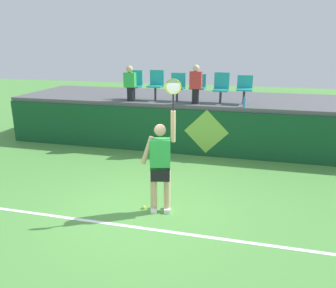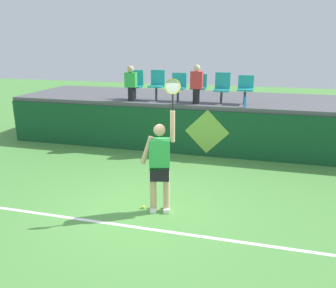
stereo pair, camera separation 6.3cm
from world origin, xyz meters
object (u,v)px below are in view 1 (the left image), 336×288
at_px(water_bottle, 244,102).
at_px(stadium_chair_0, 135,83).
at_px(stadium_chair_5, 245,87).
at_px(spectator_1, 130,83).
at_px(stadium_chair_1, 156,83).
at_px(stadium_chair_2, 178,85).
at_px(tennis_player, 161,164).
at_px(stadium_chair_3, 198,86).
at_px(spectator_0, 196,84).
at_px(tennis_ball, 144,207).
at_px(stadium_chair_4, 221,87).

distance_m(water_bottle, stadium_chair_0, 3.46).
distance_m(stadium_chair_5, spectator_1, 3.37).
distance_m(stadium_chair_1, spectator_1, 0.81).
xyz_separation_m(stadium_chair_1, stadium_chair_2, (0.68, -0.00, -0.04)).
distance_m(stadium_chair_0, spectator_1, 0.42).
height_order(tennis_player, stadium_chair_3, tennis_player).
relative_size(stadium_chair_1, spectator_0, 0.81).
bearing_deg(spectator_1, spectator_0, 0.26).
xyz_separation_m(tennis_ball, water_bottle, (1.73, 3.66, 1.56)).
xyz_separation_m(tennis_ball, stadium_chair_4, (1.02, 4.26, 1.89)).
distance_m(tennis_player, stadium_chair_0, 4.81).
xyz_separation_m(stadium_chair_4, spectator_1, (-2.68, -0.41, 0.09)).
bearing_deg(spectator_0, stadium_chair_1, 162.80).
relative_size(stadium_chair_2, spectator_0, 0.74).
height_order(tennis_player, tennis_ball, tennis_player).
relative_size(stadium_chair_2, spectator_1, 0.79).
height_order(tennis_player, water_bottle, tennis_player).
bearing_deg(stadium_chair_0, water_bottle, -10.08).
height_order(water_bottle, stadium_chair_3, stadium_chair_3).
height_order(stadium_chair_0, spectator_0, spectator_0).
relative_size(stadium_chair_0, stadium_chair_3, 1.09).
bearing_deg(stadium_chair_2, stadium_chair_5, -0.16).
bearing_deg(tennis_ball, stadium_chair_5, 68.30).
distance_m(stadium_chair_1, spectator_0, 1.36).
bearing_deg(stadium_chair_3, stadium_chair_0, 179.72).
bearing_deg(stadium_chair_1, stadium_chair_4, 0.09).
height_order(tennis_player, stadium_chair_4, tennis_player).
bearing_deg(tennis_ball, stadium_chair_3, 85.49).
bearing_deg(stadium_chair_5, stadium_chair_4, 178.95).
xyz_separation_m(tennis_player, spectator_0, (-0.02, 3.86, 1.05)).
bearing_deg(spectator_0, water_bottle, -8.07).
relative_size(tennis_ball, stadium_chair_4, 0.08).
distance_m(stadium_chair_1, stadium_chair_4, 1.99).
height_order(tennis_player, spectator_0, tennis_player).
height_order(stadium_chair_3, stadium_chair_4, stadium_chair_4).
height_order(stadium_chair_1, stadium_chair_4, stadium_chair_1).
height_order(stadium_chair_4, spectator_0, spectator_0).
height_order(tennis_player, spectator_1, tennis_player).
xyz_separation_m(tennis_player, tennis_ball, (-0.35, -0.00, -0.96)).
xyz_separation_m(stadium_chair_0, stadium_chair_2, (1.37, -0.00, -0.02)).
xyz_separation_m(stadium_chair_3, spectator_1, (-1.99, -0.40, 0.09)).
xyz_separation_m(stadium_chair_1, spectator_1, (-0.69, -0.41, 0.05)).
bearing_deg(stadium_chair_4, water_bottle, -40.43).
height_order(stadium_chair_1, stadium_chair_3, stadium_chair_1).
relative_size(tennis_player, stadium_chair_2, 3.11).
height_order(tennis_ball, stadium_chair_2, stadium_chair_2).
distance_m(tennis_player, stadium_chair_2, 4.40).
xyz_separation_m(stadium_chair_3, spectator_0, (0.00, -0.39, 0.11)).
relative_size(tennis_player, stadium_chair_3, 3.18).
bearing_deg(stadium_chair_3, spectator_0, -90.00).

